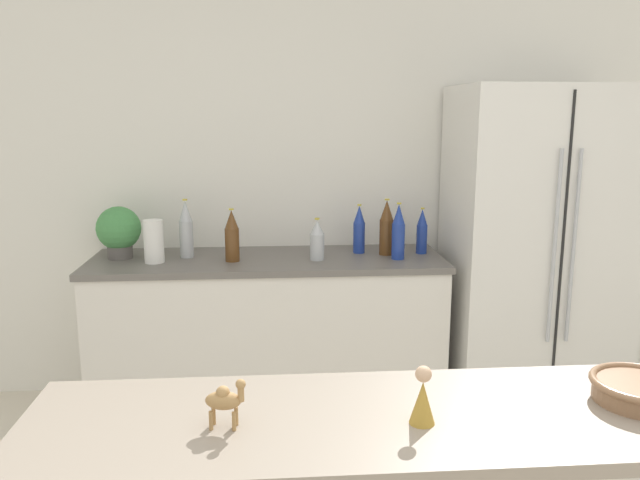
# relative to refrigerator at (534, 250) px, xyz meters

# --- Properties ---
(wall_back) EXTENTS (8.00, 0.06, 2.55)m
(wall_back) POSITION_rel_refrigerator_xyz_m (-1.13, 0.38, 0.37)
(wall_back) COLOR white
(wall_back) RESTS_ON ground_plane
(back_counter) EXTENTS (1.95, 0.63, 0.88)m
(back_counter) POSITION_rel_refrigerator_xyz_m (-1.50, 0.05, -0.47)
(back_counter) COLOR silver
(back_counter) RESTS_ON ground_plane
(refrigerator) EXTENTS (0.94, 0.69, 1.82)m
(refrigerator) POSITION_rel_refrigerator_xyz_m (0.00, 0.00, 0.00)
(refrigerator) COLOR silver
(refrigerator) RESTS_ON ground_plane
(potted_plant) EXTENTS (0.24, 0.24, 0.29)m
(potted_plant) POSITION_rel_refrigerator_xyz_m (-2.32, 0.10, 0.13)
(potted_plant) COLOR #595451
(potted_plant) RESTS_ON back_counter
(paper_towel_roll) EXTENTS (0.11, 0.11, 0.23)m
(paper_towel_roll) POSITION_rel_refrigerator_xyz_m (-2.11, -0.02, 0.09)
(paper_towel_roll) COLOR white
(paper_towel_roll) RESTS_ON back_counter
(back_bottle_0) EXTENTS (0.08, 0.08, 0.29)m
(back_bottle_0) POSITION_rel_refrigerator_xyz_m (-1.69, -0.02, 0.11)
(back_bottle_0) COLOR brown
(back_bottle_0) RESTS_ON back_counter
(back_bottle_1) EXTENTS (0.08, 0.08, 0.23)m
(back_bottle_1) POSITION_rel_refrigerator_xyz_m (-1.23, -0.02, 0.08)
(back_bottle_1) COLOR #B2B7BC
(back_bottle_1) RESTS_ON back_counter
(back_bottle_2) EXTENTS (0.06, 0.06, 0.26)m
(back_bottle_2) POSITION_rel_refrigerator_xyz_m (-0.63, 0.09, 0.10)
(back_bottle_2) COLOR navy
(back_bottle_2) RESTS_ON back_counter
(back_bottle_3) EXTENTS (0.08, 0.08, 0.33)m
(back_bottle_3) POSITION_rel_refrigerator_xyz_m (-1.95, 0.10, 0.13)
(back_bottle_3) COLOR #B2B7BC
(back_bottle_3) RESTS_ON back_counter
(back_bottle_4) EXTENTS (0.08, 0.08, 0.32)m
(back_bottle_4) POSITION_rel_refrigerator_xyz_m (-0.83, 0.08, 0.13)
(back_bottle_4) COLOR brown
(back_bottle_4) RESTS_ON back_counter
(back_bottle_5) EXTENTS (0.07, 0.07, 0.28)m
(back_bottle_5) POSITION_rel_refrigerator_xyz_m (-0.98, 0.13, 0.11)
(back_bottle_5) COLOR navy
(back_bottle_5) RESTS_ON back_counter
(back_bottle_6) EXTENTS (0.07, 0.07, 0.31)m
(back_bottle_6) POSITION_rel_refrigerator_xyz_m (-0.79, -0.04, 0.12)
(back_bottle_6) COLOR navy
(back_bottle_6) RESTS_ON back_counter
(fruit_bowl) EXTENTS (0.24, 0.24, 0.06)m
(fruit_bowl) POSITION_rel_refrigerator_xyz_m (-0.58, -1.97, 0.10)
(fruit_bowl) COLOR #8C6647
(fruit_bowl) RESTS_ON bar_counter
(camel_figurine) EXTENTS (0.10, 0.05, 0.12)m
(camel_figurine) POSITION_rel_refrigerator_xyz_m (-1.59, -2.02, 0.13)
(camel_figurine) COLOR #A87F4C
(camel_figurine) RESTS_ON bar_counter
(wise_man_figurine_blue) EXTENTS (0.06, 0.06, 0.14)m
(wise_man_figurine_blue) POSITION_rel_refrigerator_xyz_m (-1.14, -2.04, 0.12)
(wise_man_figurine_blue) COLOR #B28933
(wise_man_figurine_blue) RESTS_ON bar_counter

